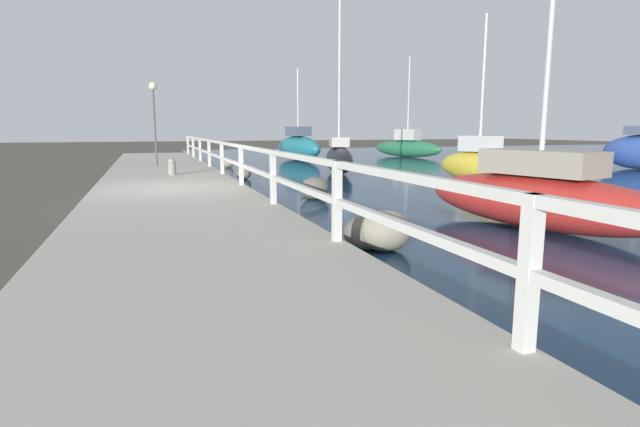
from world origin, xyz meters
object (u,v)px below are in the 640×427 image
Objects in this scene: dock_lamp at (154,103)px; sailboat_teal at (298,147)px; sailboat_green at (407,147)px; sailboat_yellow at (479,164)px; mooring_bollard at (172,167)px; sailboat_black at (339,158)px; sailboat_red at (538,196)px.

sailboat_teal is at bearing 43.56° from dock_lamp.
sailboat_green is 1.15× the size of sailboat_yellow.
sailboat_teal is (-7.16, -0.79, 0.11)m from sailboat_green.
sailboat_green is 1.22× the size of sailboat_teal.
sailboat_yellow is at bearing -12.18° from mooring_bollard.
sailboat_yellow is 0.70× the size of sailboat_black.
sailboat_teal is (7.17, 10.91, 0.15)m from mooring_bollard.
sailboat_black is (-8.02, -9.15, -0.02)m from sailboat_green.
mooring_bollard is 0.07× the size of sailboat_black.
sailboat_teal reaches higher than dock_lamp.
sailboat_green reaches higher than sailboat_red.
sailboat_teal reaches higher than mooring_bollard.
sailboat_green is at bearing 64.61° from sailboat_black.
sailboat_red is at bearing -103.15° from sailboat_teal.
sailboat_yellow is (9.69, -5.77, -2.02)m from dock_lamp.
mooring_bollard is 0.10× the size of sailboat_teal.
dock_lamp is 0.40× the size of sailboat_black.
sailboat_teal is 0.83× the size of sailboat_red.
sailboat_black reaches higher than mooring_bollard.
sailboat_red is (-1.54, -19.56, -0.18)m from sailboat_teal.
sailboat_green is at bearing 64.25° from sailboat_yellow.
sailboat_green is 1.01× the size of sailboat_red.
sailboat_yellow reaches higher than sailboat_teal.
sailboat_yellow reaches higher than mooring_bollard.
sailboat_teal is 19.62m from sailboat_red.
dock_lamp is at bearing 102.04° from sailboat_red.
sailboat_teal is at bearing 93.76° from sailboat_yellow.
mooring_bollard is 0.10× the size of sailboat_yellow.
mooring_bollard is at bearing -131.98° from sailboat_teal.
sailboat_black is (6.67, -1.20, -2.01)m from dock_lamp.
sailboat_teal is 8.40m from sailboat_black.
sailboat_red is at bearing -77.63° from sailboat_black.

